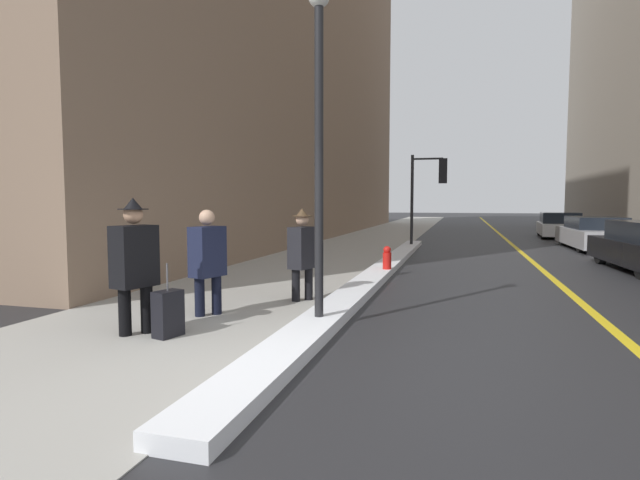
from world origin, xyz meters
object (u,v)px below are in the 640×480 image
lamp_post (319,125)px  pedestrian_nearside (208,257)px  traffic_light_near (432,181)px  fire_hydrant (387,261)px  rolling_suitcase (168,314)px  pedestrian_in_fedora (303,251)px  pedestrian_in_glasses (135,261)px  parked_car_white (559,226)px  parked_car_silver (594,234)px

lamp_post → pedestrian_nearside: lamp_post is taller
traffic_light_near → fire_hydrant: (-0.56, -7.28, -2.15)m
traffic_light_near → rolling_suitcase: traffic_light_near is taller
traffic_light_near → lamp_post: bearing=-95.6°
pedestrian_in_fedora → fire_hydrant: bearing=179.4°
traffic_light_near → fire_hydrant: 7.61m
pedestrian_in_glasses → pedestrian_nearside: (0.37, 1.23, -0.08)m
fire_hydrant → parked_car_white: bearing=67.5°
pedestrian_nearside → parked_car_white: size_ratio=0.35×
pedestrian_in_glasses → pedestrian_in_fedora: pedestrian_in_glasses is taller
lamp_post → pedestrian_nearside: (-1.81, 0.24, -1.84)m
lamp_post → parked_car_silver: 15.38m
parked_car_white → rolling_suitcase: (-8.17, -21.24, -0.28)m
pedestrian_in_fedora → rolling_suitcase: 2.91m
lamp_post → pedestrian_in_glasses: (-2.18, -0.99, -1.77)m
pedestrian_in_fedora → fire_hydrant: (0.98, 3.37, -0.53)m
traffic_light_near → pedestrian_in_fedora: (-1.54, -10.65, -1.61)m
pedestrian_in_fedora → parked_car_white: size_ratio=0.35×
rolling_suitcase → parked_car_white: bearing=174.5°
traffic_light_near → pedestrian_in_glasses: bearing=-104.4°
parked_car_white → rolling_suitcase: parked_car_white is taller
parked_car_white → fire_hydrant: (-6.27, -15.16, -0.23)m
fire_hydrant → pedestrian_in_fedora: bearing=-106.2°
pedestrian_nearside → fire_hydrant: bearing=173.1°
parked_car_silver → parked_car_white: parked_car_white is taller
pedestrian_in_fedora → parked_car_silver: pedestrian_in_fedora is taller
parked_car_silver → fire_hydrant: parked_car_silver is taller
traffic_light_near → rolling_suitcase: bearing=-102.5°
traffic_light_near → parked_car_white: size_ratio=0.76×
pedestrian_in_glasses → rolling_suitcase: pedestrian_in_glasses is taller
parked_car_silver → rolling_suitcase: bearing=149.9°
traffic_light_near → rolling_suitcase: 13.76m
pedestrian_nearside → fire_hydrant: 5.28m
parked_car_silver → rolling_suitcase: (-8.22, -14.75, -0.27)m
pedestrian_in_fedora → rolling_suitcase: pedestrian_in_fedora is taller
pedestrian_in_glasses → parked_car_white: 22.94m
pedestrian_in_glasses → pedestrian_in_fedora: 3.05m
lamp_post → parked_car_white: bearing=72.3°
lamp_post → fire_hydrant: 5.63m
traffic_light_near → pedestrian_in_fedora: traffic_light_near is taller
traffic_light_near → pedestrian_in_glasses: traffic_light_near is taller
lamp_post → pedestrian_in_fedora: 2.65m
pedestrian_nearside → parked_car_white: bearing=173.1°
rolling_suitcase → pedestrian_in_glasses: bearing=-73.6°
pedestrian_in_glasses → rolling_suitcase: bearing=106.4°
lamp_post → rolling_suitcase: 3.13m
traffic_light_near → parked_car_white: 9.92m
traffic_light_near → parked_car_silver: traffic_light_near is taller
fire_hydrant → lamp_post: bearing=-92.1°
parked_car_white → fire_hydrant: parked_car_white is taller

